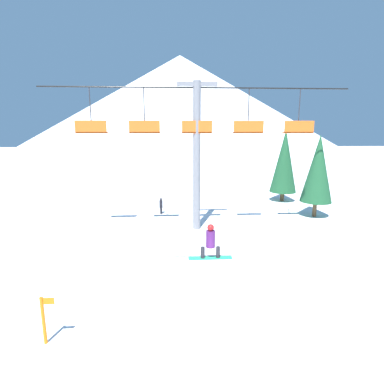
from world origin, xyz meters
TOP-DOWN VIEW (x-y plane):
  - ground_plane at (0.00, 0.00)m, footprint 220.00×220.00m
  - mountain_ridge at (0.00, 68.73)m, footprint 82.31×82.31m
  - snow_ramp at (-0.85, 0.72)m, footprint 3.20×3.50m
  - snowboarder at (-0.38, 2.18)m, footprint 1.59×0.33m
  - chairlift at (-0.27, 10.29)m, footprint 18.21×0.46m
  - pine_tree_near at (8.49, 12.53)m, footprint 2.20×2.20m
  - pine_tree_far at (7.91, 17.55)m, footprint 2.29×2.29m
  - trail_marker at (-5.47, 0.04)m, footprint 0.41×0.10m
  - distant_skier at (-2.68, 13.89)m, footprint 0.24×0.24m

SIDE VIEW (x-z plane):
  - ground_plane at x=0.00m, z-range 0.00..0.00m
  - distant_skier at x=-2.68m, z-range 0.05..1.28m
  - snow_ramp at x=-0.85m, z-range 0.00..1.58m
  - trail_marker at x=-5.47m, z-range 0.06..1.54m
  - snowboarder at x=-0.38m, z-range 1.57..2.87m
  - pine_tree_near at x=8.49m, z-range 0.55..6.44m
  - pine_tree_far at x=7.91m, z-range 0.40..6.67m
  - chairlift at x=-0.27m, z-range 0.86..9.86m
  - mountain_ridge at x=0.00m, z-range 0.00..23.82m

